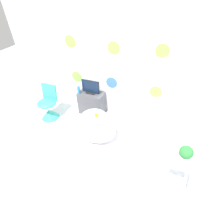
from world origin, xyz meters
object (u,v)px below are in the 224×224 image
(chair, at_px, (49,108))
(vase, at_px, (79,90))
(tv, at_px, (91,88))
(bathtub, at_px, (95,127))
(potted_plant_left, at_px, (186,153))

(chair, relative_size, vase, 4.25)
(chair, xyz_separation_m, tv, (0.82, 0.50, 0.41))
(bathtub, height_order, chair, chair)
(potted_plant_left, bearing_deg, vase, 153.66)
(chair, distance_m, vase, 0.79)
(bathtub, xyz_separation_m, tv, (-0.41, 0.75, 0.38))
(chair, xyz_separation_m, vase, (0.58, 0.39, 0.36))
(tv, height_order, potted_plant_left, same)
(bathtub, relative_size, vase, 4.62)
(chair, height_order, tv, tv)
(tv, bearing_deg, vase, -155.70)
(tv, height_order, vase, tv)
(tv, xyz_separation_m, vase, (-0.24, -0.11, -0.05))
(tv, distance_m, potted_plant_left, 2.31)
(bathtub, bearing_deg, tv, 118.79)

